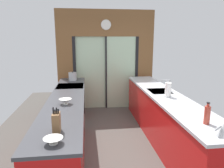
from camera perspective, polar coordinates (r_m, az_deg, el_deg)
ground_plane at (r=4.42m, az=0.77°, el=-13.90°), size 5.04×7.60×0.02m
back_wall_unit at (r=5.77m, az=-1.67°, el=8.12°), size 2.64×0.12×2.70m
left_counter_run at (r=3.78m, az=-12.26°, el=-10.98°), size 0.62×3.80×0.92m
right_counter_run at (r=4.18m, az=13.98°, el=-8.77°), size 0.62×3.80×0.92m
sink_faucet at (r=4.28m, az=15.00°, el=0.18°), size 0.19×0.02×0.22m
oven_range at (r=4.82m, az=-11.11°, el=-5.87°), size 0.60×0.60×0.92m
mixing_bowl_near at (r=2.20m, az=-15.76°, el=-14.64°), size 0.20×0.20×0.06m
mixing_bowl_far at (r=3.39m, az=-12.63°, el=-4.66°), size 0.20×0.20×0.09m
knife_block at (r=2.41m, az=-14.94°, el=-10.12°), size 0.08×0.14×0.29m
stock_pot at (r=5.32m, az=-10.70°, el=2.09°), size 0.20×0.20×0.22m
soap_bottle at (r=2.80m, az=24.56°, el=-7.62°), size 0.07×0.07×0.27m
paper_towel_roll at (r=3.84m, az=15.08°, el=-1.57°), size 0.13×0.13×0.28m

